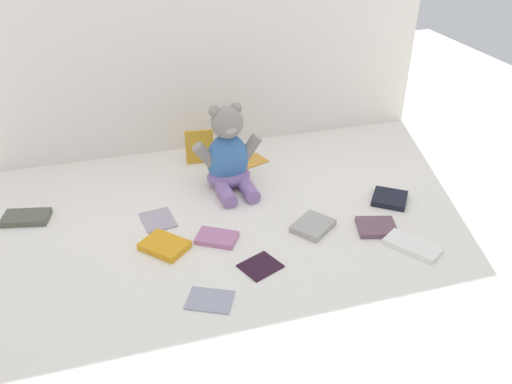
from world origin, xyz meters
TOP-DOWN VIEW (x-y plane):
  - ground_plane at (0.00, 0.00)m, footprint 3.20×3.20m
  - backdrop_drape at (0.00, 0.43)m, footprint 1.46×0.03m
  - teddy_bear at (-0.03, 0.12)m, footprint 0.22×0.19m
  - book_case_0 at (-0.05, -0.28)m, footprint 0.11×0.11m
  - book_case_1 at (-0.13, -0.14)m, footprint 0.12×0.11m
  - book_case_2 at (-0.19, -0.36)m, footprint 0.12×0.11m
  - book_case_3 at (0.34, -0.32)m, footprint 0.13×0.15m
  - book_case_4 at (0.07, 0.25)m, footprint 0.13×0.11m
  - book_case_5 at (-0.26, -0.14)m, footprint 0.14×0.14m
  - book_case_6 at (0.40, -0.10)m, footprint 0.13×0.13m
  - book_case_7 at (-0.26, -0.01)m, footprint 0.10×0.11m
  - book_case_8 at (-0.61, 0.09)m, footprint 0.13×0.10m
  - book_case_9 at (0.29, -0.22)m, footprint 0.12×0.11m
  - book_case_10 at (-0.08, 0.29)m, footprint 0.09×0.03m
  - book_case_11 at (0.13, -0.17)m, footprint 0.14×0.13m

SIDE VIEW (x-z plane):
  - ground_plane at x=0.00m, z-range 0.00..0.00m
  - book_case_0 at x=-0.05m, z-range 0.00..0.01m
  - book_case_4 at x=0.07m, z-range 0.00..0.01m
  - book_case_2 at x=-0.19m, z-range 0.00..0.01m
  - book_case_7 at x=-0.26m, z-range 0.00..0.01m
  - book_case_1 at x=-0.13m, z-range 0.00..0.01m
  - book_case_9 at x=0.29m, z-range 0.00..0.01m
  - book_case_3 at x=0.34m, z-range 0.00..0.02m
  - book_case_6 at x=0.40m, z-range 0.00..0.02m
  - book_case_11 at x=0.13m, z-range 0.00..0.02m
  - book_case_8 at x=-0.61m, z-range 0.00..0.02m
  - book_case_5 at x=-0.26m, z-range 0.00..0.02m
  - book_case_10 at x=-0.08m, z-range 0.00..0.11m
  - teddy_bear at x=-0.03m, z-range -0.03..0.23m
  - backdrop_drape at x=0.00m, z-range 0.00..0.80m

